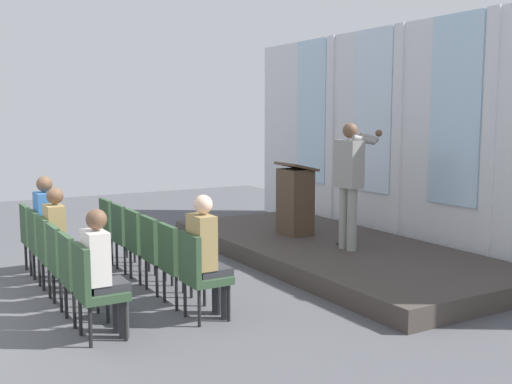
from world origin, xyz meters
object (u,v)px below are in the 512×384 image
object	(u,v)px
chair_r1_c1	(43,242)
chair_r0_c5	(200,271)
chair_r1_c0	(34,234)
chair_r1_c5	(94,286)
audience_r1_c1	(49,224)
chair_r1_c2	(53,250)
chair_r0_c0	(114,226)
speaker	(350,176)
chair_r0_c4	(177,259)
chair_r1_c4	(78,272)
chair_r0_c1	(127,233)
chair_r1_c3	(65,260)
audience_r0_c5	(206,251)
mic_stand	(346,222)
chair_r0_c2	(141,241)
audience_r1_c2	(59,234)
lectern	(295,200)
audience_r1_c5	(102,267)
chair_r0_c3	(158,249)

from	to	relation	value
chair_r1_c1	chair_r0_c5	bearing A→B (deg)	25.12
chair_r1_c0	chair_r1_c5	xyz separation A→B (m)	(2.97, 0.00, 0.00)
chair_r0_c5	audience_r1_c1	world-z (taller)	audience_r1_c1
chair_r1_c0	chair_r0_c5	bearing A→B (deg)	20.56
chair_r1_c1	chair_r1_c2	bearing A→B (deg)	0.00
chair_r0_c0	chair_r1_c2	xyz separation A→B (m)	(1.19, -1.11, 0.00)
speaker	chair_r0_c5	bearing A→B (deg)	-69.93
chair_r0_c4	chair_r1_c0	bearing A→B (deg)	-154.88
chair_r0_c0	chair_r1_c4	size ratio (longest dim) A/B	1.00
chair_r1_c0	chair_r1_c5	distance (m)	2.97
chair_r0_c1	chair_r1_c5	bearing A→B (deg)	-25.12
chair_r1_c1	chair_r1_c3	bearing A→B (deg)	0.00
audience_r0_c5	chair_r1_c5	bearing A→B (deg)	-90.00
mic_stand	chair_r0_c1	xyz separation A→B (m)	(-1.09, -2.97, -0.06)
chair_r0_c5	audience_r1_c1	distance (m)	2.60
chair_r1_c5	chair_r0_c4	bearing A→B (deg)	118.07
chair_r0_c5	chair_r1_c5	distance (m)	1.11
mic_stand	chair_r1_c2	size ratio (longest dim) A/B	1.65
chair_r0_c1	chair_r1_c1	xyz separation A→B (m)	(0.00, -1.11, 0.00)
chair_r0_c2	audience_r1_c2	world-z (taller)	audience_r1_c2
lectern	chair_r1_c3	bearing A→B (deg)	-73.77
chair_r1_c2	chair_r1_c3	bearing A→B (deg)	0.00
audience_r1_c2	audience_r1_c5	xyz separation A→B (m)	(1.78, 0.00, -0.01)
lectern	audience_r1_c2	bearing A→B (deg)	-81.99
mic_stand	chair_r1_c1	bearing A→B (deg)	-104.94
audience_r0_c5	chair_r1_c4	world-z (taller)	audience_r0_c5
lectern	chair_r1_c0	size ratio (longest dim) A/B	1.23
chair_r1_c3	chair_r0_c3	bearing A→B (deg)	90.00
chair_r1_c0	audience_r1_c2	bearing A→B (deg)	3.99
audience_r1_c1	audience_r1_c5	size ratio (longest dim) A/B	1.08
lectern	audience_r0_c5	size ratio (longest dim) A/B	0.87
chair_r0_c4	chair_r1_c3	size ratio (longest dim) A/B	1.00
mic_stand	chair_r0_c0	size ratio (longest dim) A/B	1.65
speaker	chair_r1_c1	distance (m)	4.21
lectern	chair_r0_c4	size ratio (longest dim) A/B	1.23
chair_r0_c1	audience_r1_c5	distance (m)	2.59
chair_r0_c2	chair_r1_c2	bearing A→B (deg)	-90.00
lectern	chair_r1_c1	xyz separation A→B (m)	(-0.06, -3.87, -0.27)
audience_r0_c5	audience_r1_c2	bearing A→B (deg)	-148.04
chair_r1_c3	chair_r0_c4	bearing A→B (deg)	61.93
audience_r1_c2	mic_stand	bearing A→B (deg)	82.93
chair_r0_c0	audience_r1_c5	size ratio (longest dim) A/B	0.74
chair_r0_c0	chair_r0_c2	xyz separation A→B (m)	(1.19, 0.00, 0.00)
lectern	chair_r0_c3	bearing A→B (deg)	-67.78
chair_r1_c2	audience_r1_c2	xyz separation A→B (m)	(0.00, 0.08, 0.19)
speaker	audience_r0_c5	size ratio (longest dim) A/B	1.34
chair_r0_c4	audience_r1_c1	distance (m)	2.07
audience_r0_c5	chair_r1_c1	bearing A→B (deg)	-153.31
chair_r0_c3	audience_r1_c1	distance (m)	1.59
audience_r1_c5	audience_r1_c1	bearing A→B (deg)	-179.86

